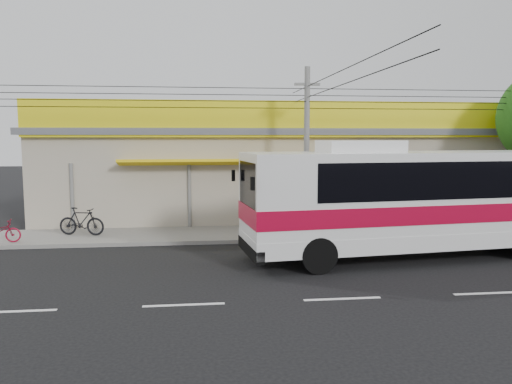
% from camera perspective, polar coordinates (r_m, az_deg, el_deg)
% --- Properties ---
extents(ground, '(120.00, 120.00, 0.00)m').
position_cam_1_polar(ground, '(15.47, 7.18, -9.13)').
color(ground, black).
rests_on(ground, ground).
extents(sidewalk, '(30.00, 3.20, 0.15)m').
position_cam_1_polar(sidewalk, '(21.18, 3.30, -4.69)').
color(sidewalk, slate).
rests_on(sidewalk, ground).
extents(lane_markings, '(50.00, 0.12, 0.01)m').
position_cam_1_polar(lane_markings, '(13.16, 9.84, -11.96)').
color(lane_markings, silver).
rests_on(lane_markings, ground).
extents(storefront_building, '(22.60, 9.20, 5.70)m').
position_cam_1_polar(storefront_building, '(26.33, 1.24, 2.36)').
color(storefront_building, '#AD9F8B').
rests_on(storefront_building, ground).
extents(coach_bus, '(13.19, 4.15, 4.00)m').
position_cam_1_polar(coach_bus, '(18.16, 20.05, -0.30)').
color(coach_bus, silver).
rests_on(coach_bus, ground).
extents(motorbike_dark, '(1.97, 0.97, 1.14)m').
position_cam_1_polar(motorbike_dark, '(21.36, -19.31, -3.18)').
color(motorbike_dark, black).
rests_on(motorbike_dark, sidewalk).
extents(utility_pole, '(34.00, 14.00, 6.88)m').
position_cam_1_polar(utility_pole, '(20.31, 5.86, 10.70)').
color(utility_pole, slate).
rests_on(utility_pole, ground).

